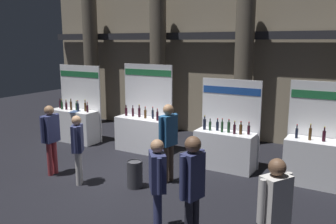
# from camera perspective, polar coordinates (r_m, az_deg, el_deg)

# --- Properties ---
(ground_plane) EXTENTS (26.79, 26.79, 0.00)m
(ground_plane) POSITION_cam_1_polar(r_m,az_deg,el_deg) (8.75, -6.68, -10.12)
(ground_plane) COLOR black
(hall_colonnade) EXTENTS (13.40, 1.14, 6.14)m
(hall_colonnade) POSITION_cam_1_polar(r_m,az_deg,el_deg) (12.06, 6.06, 10.17)
(hall_colonnade) COLOR gray
(hall_colonnade) RESTS_ON ground_plane
(exhibitor_booth_0) EXTENTS (1.68, 0.74, 2.44)m
(exhibitor_booth_0) POSITION_cam_1_polar(r_m,az_deg,el_deg) (11.79, -14.82, -1.61)
(exhibitor_booth_0) COLOR white
(exhibitor_booth_0) RESTS_ON ground_plane
(exhibitor_booth_1) EXTENTS (1.65, 0.66, 2.54)m
(exhibitor_booth_1) POSITION_cam_1_polar(r_m,az_deg,el_deg) (10.40, -4.09, -2.95)
(exhibitor_booth_1) COLOR white
(exhibitor_booth_1) RESTS_ON ground_plane
(exhibitor_booth_2) EXTENTS (1.57, 0.66, 2.26)m
(exhibitor_booth_2) POSITION_cam_1_polar(r_m,az_deg,el_deg) (9.09, 9.30, -5.49)
(exhibitor_booth_2) COLOR white
(exhibitor_booth_2) RESTS_ON ground_plane
(exhibitor_booth_3) EXTENTS (1.97, 0.66, 2.32)m
(exhibitor_booth_3) POSITION_cam_1_polar(r_m,az_deg,el_deg) (8.60, 24.74, -7.17)
(exhibitor_booth_3) COLOR white
(exhibitor_booth_3) RESTS_ON ground_plane
(trash_bin) EXTENTS (0.35, 0.35, 0.61)m
(trash_bin) POSITION_cam_1_polar(r_m,az_deg,el_deg) (7.95, -5.42, -10.00)
(trash_bin) COLOR #38383D
(trash_bin) RESTS_ON ground_plane
(visitor_1) EXTENTS (0.36, 0.43, 1.59)m
(visitor_1) POSITION_cam_1_polar(r_m,az_deg,el_deg) (8.14, -14.45, -5.16)
(visitor_1) COLOR silver
(visitor_1) RESTS_ON ground_plane
(visitor_2) EXTENTS (0.25, 0.57, 1.71)m
(visitor_2) POSITION_cam_1_polar(r_m,az_deg,el_deg) (8.89, -18.52, -3.35)
(visitor_2) COLOR maroon
(visitor_2) RESTS_ON ground_plane
(visitor_3) EXTENTS (0.30, 0.49, 1.85)m
(visitor_3) POSITION_cam_1_polar(r_m,az_deg,el_deg) (5.35, 3.98, -11.67)
(visitor_3) COLOR #23232D
(visitor_3) RESTS_ON ground_plane
(visitor_4) EXTENTS (0.29, 0.57, 1.83)m
(visitor_4) POSITION_cam_1_polar(r_m,az_deg,el_deg) (7.96, 0.05, -3.88)
(visitor_4) COLOR #47382D
(visitor_4) RESTS_ON ground_plane
(visitor_5) EXTENTS (0.46, 0.49, 1.65)m
(visitor_5) POSITION_cam_1_polar(r_m,az_deg,el_deg) (5.86, -1.73, -10.66)
(visitor_5) COLOR navy
(visitor_5) RESTS_ON ground_plane
(visitor_6) EXTENTS (0.41, 0.49, 1.73)m
(visitor_6) POSITION_cam_1_polar(r_m,az_deg,el_deg) (4.98, 16.91, -14.79)
(visitor_6) COLOR #23232D
(visitor_6) RESTS_ON ground_plane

